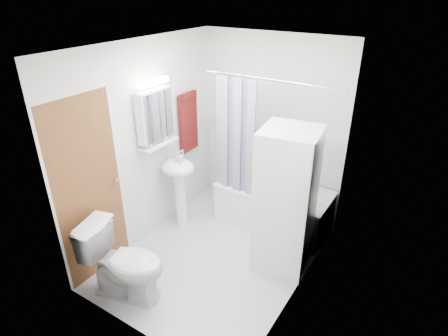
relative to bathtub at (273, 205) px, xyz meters
The scene contains 20 objects.
floor 1.01m from the bathtub, 106.44° to the right, with size 2.60×2.60×0.00m, color #BABABF.
room_walls 1.52m from the bathtub, 106.44° to the right, with size 2.60×2.60×2.60m.
wainscot 0.74m from the bathtub, 113.41° to the right, with size 1.98×2.58×2.58m.
door 2.03m from the bathtub, 129.72° to the right, with size 0.05×2.00×2.00m.
bathtub is the anchor object (origin of this frame).
tub_spout 0.69m from the bathtub, 58.78° to the left, with size 0.04×0.04×0.12m, color silver.
curtain_rod 1.72m from the bathtub, 90.00° to the right, with size 0.02×0.02×1.62m, color silver.
shower_curtain 1.08m from the bathtub, 147.14° to the right, with size 0.55×0.02×1.45m.
sink 1.28m from the bathtub, 147.52° to the right, with size 0.44×0.37×1.04m.
medicine_cabinet 1.91m from the bathtub, 145.12° to the right, with size 0.13×0.50×0.71m.
shelf 1.68m from the bathtub, 144.78° to the right, with size 0.18×0.54×0.03m, color silver.
shower_caddy 0.94m from the bathtub, 52.00° to the left, with size 0.22×0.06×0.02m, color silver.
towel 1.56m from the bathtub, behind, with size 0.07×0.34×0.81m.
washer_dryer 0.90m from the bathtub, 56.75° to the right, with size 0.66×0.65×1.64m.
toilet 2.05m from the bathtub, 110.59° to the right, with size 0.46×0.83×0.81m, color white.
soap_pump 1.35m from the bathtub, 145.68° to the right, with size 0.08×0.17×0.08m, color gray.
shelf_bottle 1.78m from the bathtub, 140.13° to the right, with size 0.07×0.18×0.07m, color gray.
shelf_cup 1.66m from the bathtub, 148.92° to the right, with size 0.10×0.09×0.10m, color gray.
shampoo_a 0.98m from the bathtub, 76.21° to the left, with size 0.13×0.17×0.13m, color gray.
shampoo_b 0.97m from the bathtub, 58.18° to the left, with size 0.08×0.21×0.08m, color navy.
Camera 1 is at (1.95, -2.93, 2.93)m, focal length 30.00 mm.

